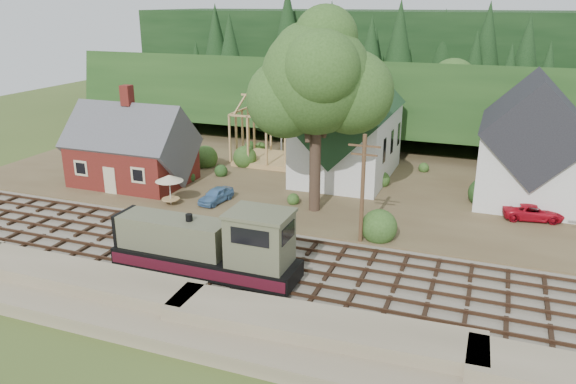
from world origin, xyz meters
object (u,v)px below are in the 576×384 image
(car_blue, at_px, (216,195))
(car_green, at_px, (109,180))
(patio_set, at_px, (169,179))
(locomotive, at_px, (211,248))
(car_red, at_px, (533,212))

(car_blue, distance_m, car_green, 11.09)
(car_blue, height_order, car_green, car_blue)
(patio_set, bearing_deg, car_blue, 28.49)
(patio_set, bearing_deg, locomotive, -47.30)
(locomotive, xyz_separation_m, car_green, (-17.00, 12.07, -1.21))
(locomotive, distance_m, car_red, 25.41)
(car_blue, bearing_deg, car_green, -172.80)
(locomotive, distance_m, patio_set, 13.58)
(car_blue, bearing_deg, locomotive, -54.54)
(locomotive, relative_size, car_blue, 3.19)
(car_red, xyz_separation_m, patio_set, (-28.05, -7.02, 1.56))
(car_green, distance_m, patio_set, 8.23)
(locomotive, xyz_separation_m, patio_set, (-9.20, 9.97, 0.39))
(car_red, height_order, patio_set, patio_set)
(car_red, distance_m, patio_set, 28.96)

